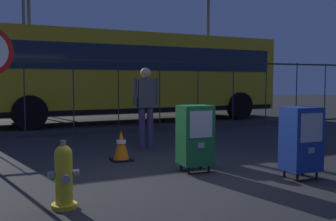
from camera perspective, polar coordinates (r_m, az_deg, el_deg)
The scene contains 11 objects.
ground_plane at distance 5.48m, azimuth 1.80°, elevation -10.36°, with size 60.00×60.00×0.00m, color #262628.
fire_hydrant at distance 4.47m, azimuth -14.85°, elevation -9.21°, with size 0.33×0.32×0.75m.
newspaper_box_primary at distance 6.02m, azimuth 3.94°, elevation -3.53°, with size 0.48×0.42×1.02m.
newspaper_box_secondary at distance 5.90m, azimuth 18.72°, elevation -3.90°, with size 0.48×0.42×1.02m.
pedestrian at distance 8.17m, azimuth -3.22°, elevation 1.14°, with size 0.55×0.22×1.67m.
traffic_cone at distance 6.95m, azimuth -6.78°, elevation -5.11°, with size 0.36×0.36×0.53m.
fence_barrier at distance 10.63m, azimuth -10.32°, elevation 2.15°, with size 18.03×0.04×2.00m.
bus_near at distance 14.02m, azimuth -4.99°, elevation 5.48°, with size 10.66×3.39×3.00m.
street_light_near_left at distance 16.36m, azimuth 5.82°, elevation 14.10°, with size 0.32×0.32×7.29m.
street_light_near_right at distance 19.74m, azimuth -20.22°, elevation 14.22°, with size 0.32×0.32×8.67m.
street_light_far_left at distance 17.40m, azimuth -19.54°, elevation 14.71°, with size 0.32×0.32×8.12m.
Camera 1 is at (-2.14, -4.86, 1.37)m, focal length 42.10 mm.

